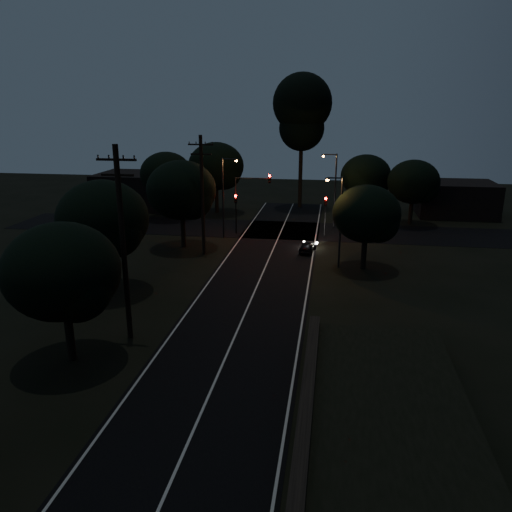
% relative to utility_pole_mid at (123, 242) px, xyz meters
% --- Properties ---
extents(road_surface, '(60.00, 70.00, 0.03)m').
position_rel_utility_pole_mid_xyz_m(road_surface, '(6.00, 16.12, -5.73)').
color(road_surface, black).
rests_on(road_surface, ground).
extents(utility_pole_mid, '(2.20, 0.30, 11.00)m').
position_rel_utility_pole_mid_xyz_m(utility_pole_mid, '(0.00, 0.00, 0.00)').
color(utility_pole_mid, black).
rests_on(utility_pole_mid, ground).
extents(utility_pole_far, '(2.20, 0.30, 10.50)m').
position_rel_utility_pole_mid_xyz_m(utility_pole_far, '(0.00, 17.00, -0.25)').
color(utility_pole_far, black).
rests_on(utility_pole_far, ground).
extents(tree_left_b, '(5.84, 5.84, 7.43)m').
position_rel_utility_pole_mid_xyz_m(tree_left_b, '(-1.79, -3.12, -0.92)').
color(tree_left_b, black).
rests_on(tree_left_b, ground).
extents(tree_left_c, '(6.36, 6.36, 8.04)m').
position_rel_utility_pole_mid_xyz_m(tree_left_c, '(-4.27, 6.87, -0.54)').
color(tree_left_c, black).
rests_on(tree_left_c, ground).
extents(tree_left_d, '(6.42, 6.42, 8.15)m').
position_rel_utility_pole_mid_xyz_m(tree_left_d, '(-2.27, 18.87, -0.46)').
color(tree_left_d, black).
rests_on(tree_left_d, ground).
extents(tree_far_nw, '(6.81, 6.81, 8.63)m').
position_rel_utility_pole_mid_xyz_m(tree_far_nw, '(-2.76, 34.86, -0.15)').
color(tree_far_nw, black).
rests_on(tree_far_nw, ground).
extents(tree_far_w, '(6.08, 6.08, 7.75)m').
position_rel_utility_pole_mid_xyz_m(tree_far_w, '(-7.78, 30.88, -0.70)').
color(tree_far_w, black).
rests_on(tree_far_w, ground).
extents(tree_far_ne, '(5.86, 5.86, 7.41)m').
position_rel_utility_pole_mid_xyz_m(tree_far_ne, '(15.21, 34.88, -0.95)').
color(tree_far_ne, black).
rests_on(tree_far_ne, ground).
extents(tree_far_e, '(5.67, 5.67, 7.20)m').
position_rel_utility_pole_mid_xyz_m(tree_far_e, '(20.20, 31.89, -1.08)').
color(tree_far_e, black).
rests_on(tree_far_e, ground).
extents(tree_right_a, '(5.43, 5.43, 6.90)m').
position_rel_utility_pole_mid_xyz_m(tree_right_a, '(14.19, 14.89, -1.26)').
color(tree_right_a, black).
rests_on(tree_right_a, ground).
extents(tall_pine, '(7.40, 7.40, 16.82)m').
position_rel_utility_pole_mid_xyz_m(tall_pine, '(7.00, 40.00, 6.39)').
color(tall_pine, black).
rests_on(tall_pine, ground).
extents(building_left, '(10.00, 8.00, 4.40)m').
position_rel_utility_pole_mid_xyz_m(building_left, '(-14.00, 37.00, -3.54)').
color(building_left, black).
rests_on(building_left, ground).
extents(building_right, '(9.00, 7.00, 4.00)m').
position_rel_utility_pole_mid_xyz_m(building_right, '(26.00, 38.00, -3.74)').
color(building_right, black).
rests_on(building_right, ground).
extents(signal_left, '(0.28, 0.35, 4.10)m').
position_rel_utility_pole_mid_xyz_m(signal_left, '(1.40, 24.99, -2.90)').
color(signal_left, black).
rests_on(signal_left, ground).
extents(signal_right, '(0.28, 0.35, 4.10)m').
position_rel_utility_pole_mid_xyz_m(signal_right, '(10.60, 24.99, -2.90)').
color(signal_right, black).
rests_on(signal_right, ground).
extents(signal_mast, '(3.70, 0.35, 6.25)m').
position_rel_utility_pole_mid_xyz_m(signal_mast, '(3.09, 24.99, -1.40)').
color(signal_mast, black).
rests_on(signal_mast, ground).
extents(streetlight_a, '(1.66, 0.26, 8.00)m').
position_rel_utility_pole_mid_xyz_m(streetlight_a, '(0.69, 23.00, -1.10)').
color(streetlight_a, black).
rests_on(streetlight_a, ground).
extents(streetlight_b, '(1.66, 0.26, 8.00)m').
position_rel_utility_pole_mid_xyz_m(streetlight_b, '(11.31, 29.00, -1.10)').
color(streetlight_b, black).
rests_on(streetlight_b, ground).
extents(streetlight_c, '(1.46, 0.26, 7.50)m').
position_rel_utility_pole_mid_xyz_m(streetlight_c, '(11.83, 15.00, -1.39)').
color(streetlight_c, black).
rests_on(streetlight_c, ground).
extents(car, '(1.62, 3.17, 1.03)m').
position_rel_utility_pole_mid_xyz_m(car, '(9.20, 19.08, -5.22)').
color(car, black).
rests_on(car, ground).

